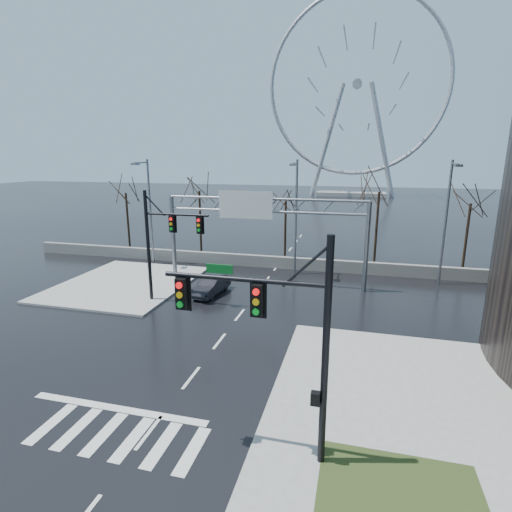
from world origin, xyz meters
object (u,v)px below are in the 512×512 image
(ferris_wheel, at_px, (357,92))
(sign_gantry, at_px, (260,222))
(signal_mast_near, at_px, (284,329))
(signal_mast_far, at_px, (162,237))
(car, at_px, (211,285))

(ferris_wheel, bearing_deg, sign_gantry, -93.84)
(signal_mast_near, xyz_separation_m, ferris_wheel, (-0.14, 99.04, 21.26))
(signal_mast_far, relative_size, car, 1.90)
(car, bearing_deg, signal_mast_far, -129.01)
(signal_mast_far, xyz_separation_m, sign_gantry, (5.49, 6.00, 0.35))
(sign_gantry, height_order, ferris_wheel, ferris_wheel)
(signal_mast_far, distance_m, car, 5.47)
(signal_mast_far, bearing_deg, ferris_wheel, 82.80)
(sign_gantry, xyz_separation_m, car, (-2.94, -3.49, -4.49))
(sign_gantry, bearing_deg, car, -130.10)
(ferris_wheel, bearing_deg, signal_mast_near, -89.92)
(sign_gantry, height_order, car, sign_gantry)
(signal_mast_near, relative_size, sign_gantry, 0.49)
(signal_mast_far, bearing_deg, signal_mast_near, -49.74)
(signal_mast_far, distance_m, ferris_wheel, 89.30)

